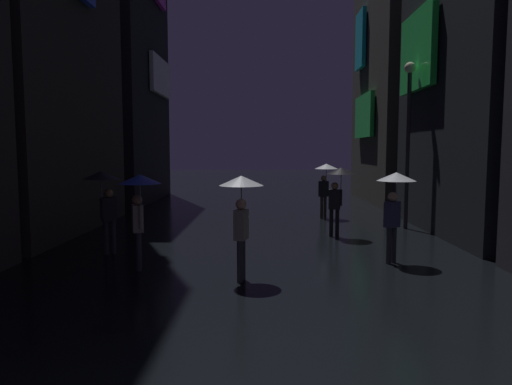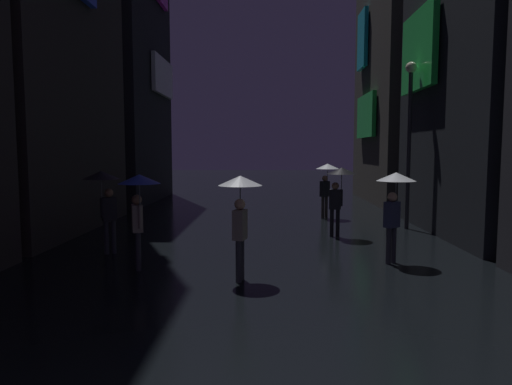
{
  "view_description": "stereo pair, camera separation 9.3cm",
  "coord_description": "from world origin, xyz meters",
  "px_view_note": "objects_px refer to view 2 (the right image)",
  "views": [
    {
      "loc": [
        0.22,
        -1.9,
        2.62
      ],
      "look_at": [
        0.0,
        10.21,
        1.51
      ],
      "focal_mm": 32.0,
      "sensor_mm": 36.0,
      "label": 1
    },
    {
      "loc": [
        0.31,
        -1.9,
        2.62
      ],
      "look_at": [
        0.0,
        10.21,
        1.51
      ],
      "focal_mm": 32.0,
      "sensor_mm": 36.0,
      "label": 2
    }
  ],
  "objects_px": {
    "pedestrian_midstreet_left_clear": "(395,192)",
    "pedestrian_foreground_right_blue": "(139,195)",
    "streetlamp_right_far": "(409,126)",
    "pedestrian_near_crossing_clear": "(240,198)",
    "pedestrian_foreground_left_black": "(340,182)",
    "pedestrian_far_right_clear": "(327,175)",
    "pedestrian_midstreet_centre_black": "(104,189)"
  },
  "relations": [
    {
      "from": "pedestrian_foreground_left_black",
      "to": "pedestrian_foreground_right_blue",
      "type": "xyz_separation_m",
      "value": [
        -4.96,
        -4.1,
        0.0
      ]
    },
    {
      "from": "pedestrian_midstreet_left_clear",
      "to": "streetlamp_right_far",
      "type": "xyz_separation_m",
      "value": [
        1.73,
        4.71,
        1.78
      ]
    },
    {
      "from": "pedestrian_far_right_clear",
      "to": "streetlamp_right_far",
      "type": "relative_size",
      "value": 0.38
    },
    {
      "from": "pedestrian_far_right_clear",
      "to": "pedestrian_foreground_left_black",
      "type": "relative_size",
      "value": 1.0
    },
    {
      "from": "pedestrian_midstreet_left_clear",
      "to": "pedestrian_foreground_right_blue",
      "type": "relative_size",
      "value": 1.0
    },
    {
      "from": "streetlamp_right_far",
      "to": "pedestrian_foreground_right_blue",
      "type": "bearing_deg",
      "value": -143.01
    },
    {
      "from": "pedestrian_midstreet_centre_black",
      "to": "pedestrian_foreground_right_blue",
      "type": "height_order",
      "value": "same"
    },
    {
      "from": "pedestrian_near_crossing_clear",
      "to": "pedestrian_midstreet_centre_black",
      "type": "height_order",
      "value": "same"
    },
    {
      "from": "pedestrian_midstreet_left_clear",
      "to": "pedestrian_foreground_right_blue",
      "type": "bearing_deg",
      "value": -170.86
    },
    {
      "from": "pedestrian_midstreet_centre_black",
      "to": "pedestrian_foreground_right_blue",
      "type": "bearing_deg",
      "value": -49.63
    },
    {
      "from": "pedestrian_foreground_right_blue",
      "to": "pedestrian_far_right_clear",
      "type": "bearing_deg",
      "value": 57.74
    },
    {
      "from": "pedestrian_far_right_clear",
      "to": "pedestrian_near_crossing_clear",
      "type": "distance_m",
      "value": 9.08
    },
    {
      "from": "pedestrian_midstreet_centre_black",
      "to": "pedestrian_far_right_clear",
      "type": "bearing_deg",
      "value": 45.41
    },
    {
      "from": "pedestrian_midstreet_left_clear",
      "to": "pedestrian_foreground_right_blue",
      "type": "height_order",
      "value": "same"
    },
    {
      "from": "pedestrian_far_right_clear",
      "to": "pedestrian_foreground_right_blue",
      "type": "height_order",
      "value": "same"
    },
    {
      "from": "pedestrian_midstreet_left_clear",
      "to": "pedestrian_midstreet_centre_black",
      "type": "height_order",
      "value": "same"
    },
    {
      "from": "pedestrian_midstreet_left_clear",
      "to": "pedestrian_near_crossing_clear",
      "type": "distance_m",
      "value": 3.82
    },
    {
      "from": "pedestrian_midstreet_centre_black",
      "to": "streetlamp_right_far",
      "type": "height_order",
      "value": "streetlamp_right_far"
    },
    {
      "from": "pedestrian_midstreet_left_clear",
      "to": "pedestrian_near_crossing_clear",
      "type": "xyz_separation_m",
      "value": [
        -3.51,
        -1.51,
        0.0
      ]
    },
    {
      "from": "pedestrian_near_crossing_clear",
      "to": "pedestrian_foreground_right_blue",
      "type": "height_order",
      "value": "same"
    },
    {
      "from": "pedestrian_near_crossing_clear",
      "to": "pedestrian_foreground_left_black",
      "type": "relative_size",
      "value": 1.0
    },
    {
      "from": "pedestrian_foreground_right_blue",
      "to": "pedestrian_foreground_left_black",
      "type": "bearing_deg",
      "value": 39.6
    },
    {
      "from": "pedestrian_midstreet_centre_black",
      "to": "pedestrian_foreground_left_black",
      "type": "distance_m",
      "value": 6.78
    },
    {
      "from": "streetlamp_right_far",
      "to": "pedestrian_near_crossing_clear",
      "type": "bearing_deg",
      "value": -130.14
    },
    {
      "from": "pedestrian_far_right_clear",
      "to": "pedestrian_foreground_right_blue",
      "type": "relative_size",
      "value": 1.0
    },
    {
      "from": "pedestrian_far_right_clear",
      "to": "pedestrian_midstreet_centre_black",
      "type": "height_order",
      "value": "same"
    },
    {
      "from": "pedestrian_midstreet_left_clear",
      "to": "pedestrian_far_right_clear",
      "type": "bearing_deg",
      "value": 95.35
    },
    {
      "from": "pedestrian_near_crossing_clear",
      "to": "pedestrian_far_right_clear",
      "type": "bearing_deg",
      "value": 71.74
    },
    {
      "from": "pedestrian_far_right_clear",
      "to": "pedestrian_midstreet_left_clear",
      "type": "bearing_deg",
      "value": -84.65
    },
    {
      "from": "pedestrian_far_right_clear",
      "to": "pedestrian_near_crossing_clear",
      "type": "height_order",
      "value": "same"
    },
    {
      "from": "pedestrian_midstreet_centre_black",
      "to": "streetlamp_right_far",
      "type": "xyz_separation_m",
      "value": [
        8.79,
        4.08,
        1.78
      ]
    },
    {
      "from": "pedestrian_far_right_clear",
      "to": "pedestrian_foreground_right_blue",
      "type": "distance_m",
      "value": 9.51
    }
  ]
}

